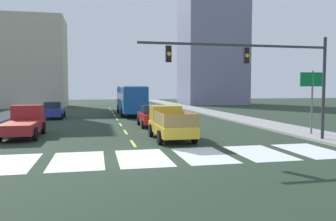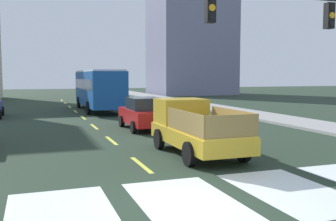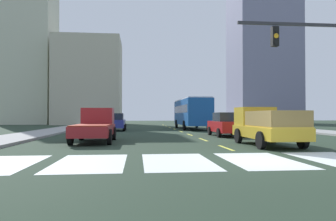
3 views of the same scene
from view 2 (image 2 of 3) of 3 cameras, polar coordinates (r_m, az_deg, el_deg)
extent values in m
plane|color=#243426|center=(9.10, 2.97, -13.38)|extent=(160.00, 160.00, 0.00)
cube|color=gray|center=(30.21, 10.85, -0.29)|extent=(3.21, 110.00, 0.15)
cube|color=silver|center=(8.49, -15.39, -14.91)|extent=(2.23, 3.92, 0.01)
cube|color=silver|center=(9.09, 2.97, -13.36)|extent=(2.23, 3.92, 0.01)
cube|color=silver|center=(10.44, 17.58, -11.15)|extent=(2.23, 3.92, 0.01)
cube|color=#D5D544|center=(12.75, -3.96, -7.95)|extent=(0.16, 2.40, 0.01)
cube|color=#D5D544|center=(17.53, -8.33, -4.38)|extent=(0.16, 2.40, 0.01)
cube|color=#D5D544|center=(22.40, -10.79, -2.34)|extent=(0.16, 2.40, 0.01)
cube|color=#D5D544|center=(27.32, -12.37, -1.03)|extent=(0.16, 2.40, 0.01)
cube|color=#D5D544|center=(32.27, -13.47, -0.12)|extent=(0.16, 2.40, 0.01)
cube|color=#D5D544|center=(37.23, -14.27, 0.54)|extent=(0.16, 2.40, 0.01)
cube|color=#D5D544|center=(42.20, -14.88, 1.06)|extent=(0.16, 2.40, 0.01)
cube|color=#D5D544|center=(47.17, -15.37, 1.46)|extent=(0.16, 2.40, 0.01)
cube|color=gold|center=(14.18, 4.40, -3.83)|extent=(1.96, 5.20, 0.56)
cube|color=gold|center=(15.64, 1.91, -0.10)|extent=(1.84, 1.60, 1.00)
cube|color=#19232D|center=(16.04, 1.34, 0.68)|extent=(1.72, 0.08, 0.56)
cube|color=gold|center=(13.28, 6.07, -3.10)|extent=(1.84, 3.30, 0.06)
cylinder|color=black|center=(15.32, -1.34, -4.21)|extent=(0.22, 0.80, 0.80)
cylinder|color=black|center=(16.03, 5.36, -3.81)|extent=(0.22, 0.80, 0.80)
cylinder|color=black|center=(12.44, 3.16, -6.41)|extent=(0.22, 0.80, 0.80)
cylinder|color=black|center=(13.30, 11.02, -5.74)|extent=(0.22, 0.80, 0.80)
cube|color=olive|center=(12.87, 2.46, -1.64)|extent=(0.06, 3.17, 0.70)
cube|color=olive|center=(13.64, 9.51, -1.32)|extent=(0.06, 3.17, 0.70)
cube|color=olive|center=(11.83, 9.39, -2.30)|extent=(1.80, 0.06, 0.70)
cube|color=#164D98|center=(32.44, -10.21, 3.23)|extent=(2.50, 10.80, 2.70)
cube|color=#19232D|center=(32.43, -10.22, 3.85)|extent=(2.52, 9.94, 0.80)
cube|color=silver|center=(32.42, -10.25, 5.72)|extent=(2.40, 10.37, 0.12)
cylinder|color=black|center=(35.65, -13.02, 1.17)|extent=(0.22, 1.00, 1.00)
cylinder|color=black|center=(36.01, -9.06, 1.28)|extent=(0.22, 1.00, 1.00)
cylinder|color=black|center=(29.40, -11.64, 0.38)|extent=(0.22, 1.00, 1.00)
cylinder|color=black|center=(29.84, -6.88, 0.52)|extent=(0.22, 1.00, 1.00)
cube|color=red|center=(20.96, -3.61, -0.86)|extent=(1.80, 4.40, 0.76)
cube|color=#1E2833|center=(20.75, -3.51, 1.02)|extent=(1.58, 2.11, 0.64)
cylinder|color=black|center=(22.10, -6.82, -1.56)|extent=(0.22, 0.64, 0.64)
cylinder|color=black|center=(22.55, -2.35, -1.40)|extent=(0.22, 0.64, 0.64)
cylinder|color=black|center=(19.46, -5.06, -2.46)|extent=(0.22, 0.64, 0.64)
cylinder|color=black|center=(19.98, -0.05, -2.24)|extent=(0.22, 0.64, 0.64)
cylinder|color=black|center=(30.65, -23.17, -0.08)|extent=(0.22, 0.64, 0.64)
cylinder|color=black|center=(27.94, -23.52, -0.56)|extent=(0.22, 0.64, 0.64)
cube|color=black|center=(14.15, 22.62, 12.73)|extent=(0.28, 0.24, 0.84)
cylinder|color=black|center=(14.09, 23.02, 13.81)|extent=(0.20, 0.04, 0.20)
cylinder|color=orange|center=(14.05, 22.98, 12.77)|extent=(0.20, 0.04, 0.20)
cylinder|color=black|center=(14.02, 22.95, 11.72)|extent=(0.20, 0.04, 0.20)
cube|color=black|center=(11.76, 6.23, 14.71)|extent=(0.28, 0.24, 0.84)
cylinder|color=orange|center=(11.65, 6.52, 14.81)|extent=(0.20, 0.04, 0.20)
cylinder|color=black|center=(11.61, 6.50, 13.54)|extent=(0.20, 0.04, 0.20)
cube|color=slate|center=(61.87, 3.38, 15.68)|extent=(11.61, 10.26, 28.40)
camera|label=1|loc=(6.78, 149.27, -2.86)|focal=35.92mm
camera|label=3|loc=(2.68, -178.88, -36.24)|focal=33.31mm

